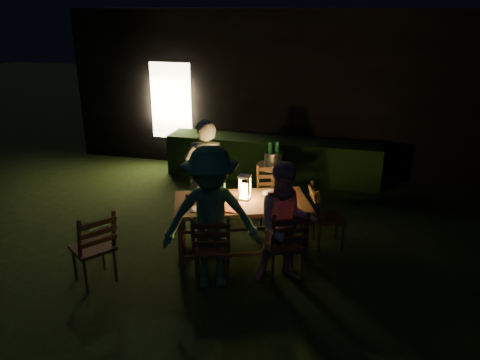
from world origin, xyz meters
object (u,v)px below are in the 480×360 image
(person_opp_left, at_px, (211,219))
(bottle_table, at_px, (223,192))
(side_table, at_px, (273,170))
(chair_near_right, at_px, (284,256))
(bottle_bucket_a, at_px, (270,156))
(dining_table, at_px, (241,206))
(chair_far_right, at_px, (271,208))
(chair_end, at_px, (327,227))
(lantern, at_px, (245,189))
(chair_spare, at_px, (95,260))
(ice_bucket, at_px, (273,159))
(bottle_bucket_b, at_px, (277,155))
(person_opp_right, at_px, (286,224))
(chair_near_left, at_px, (212,260))
(chair_far_left, at_px, (207,210))
(person_house_side, at_px, (206,174))

(person_opp_left, relative_size, bottle_table, 6.36)
(bottle_table, height_order, side_table, bottle_table)
(chair_near_right, height_order, bottle_table, bottle_table)
(bottle_table, xyz_separation_m, side_table, (0.36, 1.69, -0.22))
(side_table, xyz_separation_m, bottle_bucket_a, (-0.05, -0.04, 0.25))
(dining_table, relative_size, chair_far_right, 2.11)
(dining_table, relative_size, chair_end, 2.10)
(lantern, relative_size, bottle_table, 1.25)
(chair_end, relative_size, person_opp_left, 0.54)
(chair_near_right, height_order, chair_spare, chair_spare)
(side_table, height_order, ice_bucket, ice_bucket)
(bottle_bucket_b, bearing_deg, person_opp_right, -76.44)
(chair_far_right, height_order, bottle_table, bottle_table)
(dining_table, distance_m, lantern, 0.24)
(lantern, height_order, ice_bucket, lantern)
(ice_bucket, bearing_deg, bottle_bucket_b, 38.66)
(chair_near_left, xyz_separation_m, lantern, (0.17, 0.95, 0.60))
(chair_far_left, bearing_deg, person_opp_left, 83.45)
(chair_far_left, distance_m, chair_spare, 2.00)
(chair_far_left, distance_m, person_opp_right, 1.89)
(dining_table, height_order, chair_near_left, chair_near_left)
(lantern, xyz_separation_m, side_table, (0.10, 1.54, -0.24))
(bottle_bucket_b, bearing_deg, dining_table, -96.07)
(bottle_table, bearing_deg, chair_end, 21.15)
(ice_bucket, bearing_deg, bottle_bucket_a, -141.34)
(chair_near_right, relative_size, ice_bucket, 3.42)
(chair_spare, xyz_separation_m, bottle_table, (1.31, 1.17, 0.58))
(chair_near_right, distance_m, chair_far_right, 1.54)
(chair_near_right, xyz_separation_m, chair_spare, (-2.24, -0.70, 0.00))
(chair_near_right, xyz_separation_m, person_house_side, (-1.41, 1.16, 0.55))
(chair_near_left, relative_size, bottle_bucket_a, 3.18)
(chair_far_right, bearing_deg, bottle_bucket_a, -95.55)
(chair_near_right, bearing_deg, person_opp_left, 176.71)
(chair_near_right, bearing_deg, dining_table, 114.01)
(person_opp_right, relative_size, lantern, 4.44)
(chair_near_right, distance_m, person_house_side, 1.91)
(dining_table, distance_m, person_house_side, 0.95)
(lantern, bearing_deg, dining_table, -113.88)
(chair_spare, distance_m, person_house_side, 2.11)
(chair_far_right, distance_m, bottle_bucket_b, 0.96)
(chair_near_right, distance_m, person_opp_left, 1.07)
(person_opp_left, relative_size, ice_bucket, 5.93)
(bottle_bucket_a, bearing_deg, side_table, 38.66)
(chair_far_left, bearing_deg, ice_bucket, -156.03)
(person_house_side, relative_size, ice_bucket, 5.72)
(chair_spare, height_order, lantern, lantern)
(chair_far_right, xyz_separation_m, side_table, (-0.11, 0.68, 0.38))
(chair_near_left, xyz_separation_m, chair_near_right, (0.84, 0.33, 0.00))
(chair_near_left, height_order, chair_far_left, chair_near_left)
(chair_near_left, height_order, chair_near_right, chair_near_right)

